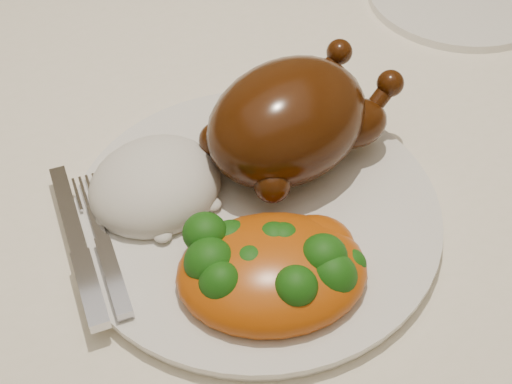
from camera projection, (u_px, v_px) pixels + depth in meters
name	position (u px, v px, depth m)	size (l,w,h in m)	color
dining_table	(200.00, 164.00, 0.78)	(1.60, 0.90, 0.76)	brown
tablecloth	(196.00, 113.00, 0.73)	(1.73, 1.03, 0.18)	white
dinner_plate	(256.00, 214.00, 0.58)	(0.30, 0.30, 0.01)	white
roast_chicken	(291.00, 119.00, 0.59)	(0.20, 0.16, 0.09)	#3F1D06
rice_mound	(156.00, 185.00, 0.58)	(0.14, 0.13, 0.06)	white
mac_and_cheese	(274.00, 266.00, 0.52)	(0.16, 0.14, 0.06)	#AF480B
cutlery	(94.00, 259.00, 0.54)	(0.03, 0.17, 0.01)	silver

